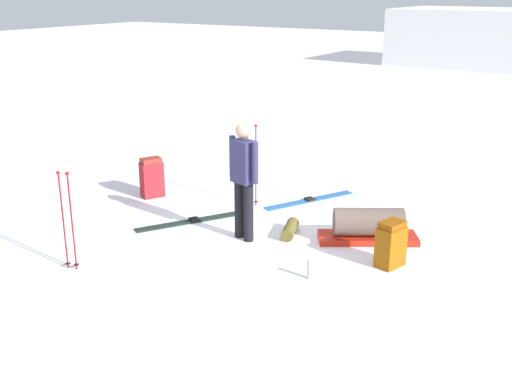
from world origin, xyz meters
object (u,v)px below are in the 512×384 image
(ski_poles_planted_near, at_px, (67,216))
(ski_poles_planted_far, at_px, (252,161))
(ski_pair_far, at_px, (194,221))
(backpack_bright, at_px, (391,244))
(backpack_large_dark, at_px, (152,178))
(gear_sled, at_px, (368,226))
(skier_standing, at_px, (244,175))
(ski_pair_near, at_px, (310,200))
(sleeping_mat_rolled, at_px, (290,229))
(thermos_bottle, at_px, (310,269))

(ski_poles_planted_near, height_order, ski_poles_planted_far, ski_poles_planted_far)
(ski_pair_far, distance_m, backpack_bright, 3.13)
(backpack_large_dark, relative_size, ski_poles_planted_far, 0.50)
(ski_pair_far, xyz_separation_m, backpack_large_dark, (-1.34, 0.55, 0.32))
(ski_poles_planted_near, bearing_deg, gear_sled, 45.58)
(gear_sled, bearing_deg, skier_standing, -150.11)
(ski_pair_near, xyz_separation_m, sleeping_mat_rolled, (0.46, -1.49, 0.08))
(backpack_large_dark, distance_m, gear_sled, 3.90)
(backpack_large_dark, xyz_separation_m, ski_poles_planted_far, (1.67, 0.57, 0.42))
(gear_sled, bearing_deg, thermos_bottle, -95.04)
(backpack_large_dark, relative_size, sleeping_mat_rolled, 1.25)
(skier_standing, bearing_deg, ski_pair_far, 171.81)
(ski_poles_planted_far, relative_size, sleeping_mat_rolled, 2.48)
(ski_poles_planted_far, bearing_deg, backpack_bright, -19.67)
(ski_pair_far, xyz_separation_m, gear_sled, (2.55, 0.73, 0.21))
(ski_poles_planted_near, height_order, sleeping_mat_rolled, ski_poles_planted_near)
(ski_pair_near, bearing_deg, ski_poles_planted_far, -136.11)
(backpack_bright, relative_size, sleeping_mat_rolled, 1.12)
(backpack_large_dark, height_order, gear_sled, backpack_large_dark)
(ski_pair_far, xyz_separation_m, ski_poles_planted_far, (0.33, 1.12, 0.74))
(skier_standing, xyz_separation_m, backpack_bright, (2.09, 0.27, -0.65))
(skier_standing, distance_m, thermos_bottle, 1.74)
(thermos_bottle, bearing_deg, backpack_large_dark, 160.63)
(backpack_large_dark, bearing_deg, ski_pair_near, 27.84)
(skier_standing, distance_m, backpack_bright, 2.21)
(backpack_bright, relative_size, thermos_bottle, 2.36)
(ski_pair_near, relative_size, thermos_bottle, 6.23)
(ski_pair_near, height_order, backpack_large_dark, backpack_large_dark)
(skier_standing, relative_size, sleeping_mat_rolled, 3.09)
(backpack_large_dark, xyz_separation_m, thermos_bottle, (3.76, -1.32, -0.21))
(ski_pair_far, distance_m, thermos_bottle, 2.54)
(skier_standing, height_order, sleeping_mat_rolled, skier_standing)
(ski_pair_far, distance_m, backpack_large_dark, 1.48)
(ski_poles_planted_near, bearing_deg, sleeping_mat_rolled, 54.10)
(skier_standing, height_order, backpack_bright, skier_standing)
(backpack_bright, bearing_deg, gear_sled, 132.75)
(thermos_bottle, bearing_deg, gear_sled, 84.96)
(skier_standing, distance_m, ski_pair_far, 1.40)
(gear_sled, bearing_deg, ski_pair_near, 144.40)
(thermos_bottle, bearing_deg, ski_poles_planted_near, -152.80)
(backpack_bright, bearing_deg, thermos_bottle, -127.86)
(sleeping_mat_rolled, bearing_deg, thermos_bottle, -50.44)
(ski_pair_near, bearing_deg, backpack_bright, -39.21)
(backpack_large_dark, height_order, ski_poles_planted_near, ski_poles_planted_near)
(ski_poles_planted_near, relative_size, sleeping_mat_rolled, 2.37)
(skier_standing, distance_m, gear_sled, 1.91)
(thermos_bottle, bearing_deg, ski_pair_far, 162.24)
(gear_sled, relative_size, sleeping_mat_rolled, 2.59)
(sleeping_mat_rolled, bearing_deg, ski_poles_planted_near, -125.90)
(ski_pair_near, height_order, thermos_bottle, thermos_bottle)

